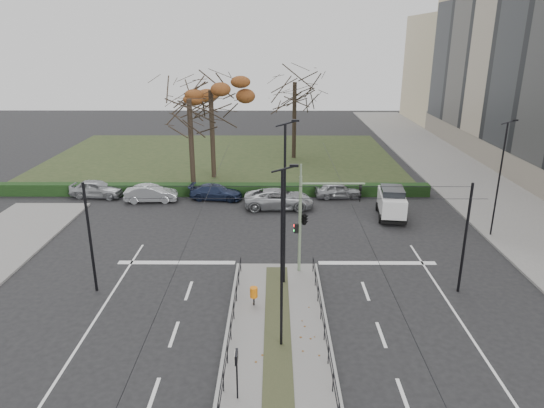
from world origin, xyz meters
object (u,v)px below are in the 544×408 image
at_px(parked_car_fourth, 279,199).
at_px(bare_tree_near, 189,106).
at_px(info_panel, 236,362).
at_px(streetlamp_median_far, 285,204).
at_px(white_van, 392,202).
at_px(litter_bin, 254,293).
at_px(traffic_light, 306,217).
at_px(parked_car_fifth, 338,190).
at_px(bare_tree_center, 295,88).
at_px(parked_car_first, 97,189).
at_px(streetlamp_median_near, 282,259).
at_px(parked_car_second, 151,193).
at_px(parked_car_third, 216,192).
at_px(streetlamp_sidewalk, 500,178).
at_px(rust_tree, 211,90).

height_order(parked_car_fourth, bare_tree_near, bare_tree_near).
bearing_deg(info_panel, parked_car_fourth, 85.44).
distance_m(streetlamp_median_far, white_van, 13.80).
distance_m(litter_bin, parked_car_fourth, 15.10).
distance_m(traffic_light, streetlamp_median_far, 2.23).
bearing_deg(parked_car_fifth, bare_tree_center, 7.67).
bearing_deg(bare_tree_near, litter_bin, -72.86).
relative_size(parked_car_fourth, bare_tree_near, 0.53).
bearing_deg(parked_car_first, streetlamp_median_near, -137.06).
bearing_deg(parked_car_fifth, parked_car_fourth, 112.95).
relative_size(traffic_light, parked_car_fourth, 1.03).
relative_size(parked_car_second, parked_car_third, 0.97).
height_order(white_van, parked_car_fifth, white_van).
bearing_deg(streetlamp_sidewalk, traffic_light, -157.22).
bearing_deg(parked_car_third, litter_bin, -161.04).
bearing_deg(parked_car_second, litter_bin, -154.61).
height_order(parked_car_fourth, parked_car_fifth, parked_car_fourth).
relative_size(streetlamp_median_near, rust_tree, 0.75).
xyz_separation_m(streetlamp_sidewalk, rust_tree, (-20.48, 14.45, 4.15)).
height_order(litter_bin, bare_tree_near, bare_tree_near).
height_order(white_van, bare_tree_near, bare_tree_near).
bearing_deg(rust_tree, streetlamp_median_near, -77.20).
distance_m(litter_bin, bare_tree_near, 21.87).
bearing_deg(traffic_light, streetlamp_median_near, -101.34).
bearing_deg(parked_car_second, streetlamp_median_far, -146.41).
bearing_deg(parked_car_third, bare_tree_center, -19.18).
distance_m(bare_tree_center, bare_tree_near, 15.08).
bearing_deg(streetlamp_median_far, bare_tree_center, 86.84).
bearing_deg(bare_tree_near, white_van, -23.72).
bearing_deg(parked_car_first, litter_bin, -134.92).
bearing_deg(bare_tree_near, parked_car_second, -130.57).
bearing_deg(parked_car_fourth, parked_car_second, 80.89).
distance_m(traffic_light, white_van, 11.72).
bearing_deg(bare_tree_near, bare_tree_center, 51.74).
relative_size(traffic_light, parked_car_second, 1.33).
xyz_separation_m(streetlamp_median_near, bare_tree_near, (-7.49, 23.22, 3.09)).
height_order(traffic_light, streetlamp_median_far, streetlamp_median_far).
relative_size(parked_car_fourth, white_van, 1.24).
bearing_deg(litter_bin, rust_tree, 101.44).
bearing_deg(bare_tree_center, parked_car_second, -128.79).
bearing_deg(traffic_light, rust_tree, 110.80).
xyz_separation_m(parked_car_second, parked_car_third, (5.26, 0.60, -0.06)).
distance_m(rust_tree, parked_car_fifth, 14.78).
height_order(parked_car_third, parked_car_fourth, parked_car_fourth).
xyz_separation_m(litter_bin, bare_tree_center, (3.18, 31.80, 6.87)).
height_order(parked_car_first, rust_tree, rust_tree).
relative_size(streetlamp_median_far, white_van, 2.02).
xyz_separation_m(parked_car_first, parked_car_third, (10.12, -0.55, -0.12)).
height_order(litter_bin, streetlamp_median_near, streetlamp_median_near).
relative_size(parked_car_fourth, parked_car_fifth, 1.40).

